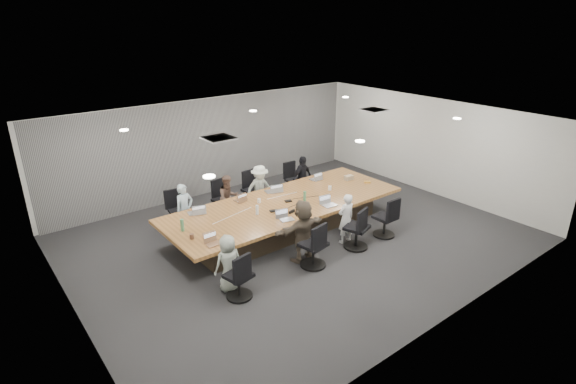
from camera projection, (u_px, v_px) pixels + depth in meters
floor at (298, 237)px, 10.78m from camera, size 10.00×8.00×0.00m
ceiling at (299, 123)px, 9.75m from camera, size 10.00×8.00×0.00m
wall_back at (213, 145)px, 13.19m from camera, size 10.00×0.00×2.80m
wall_front at (454, 250)px, 7.34m from camera, size 10.00×0.00×2.80m
wall_left at (65, 248)px, 7.40m from camera, size 0.00×8.00×2.80m
wall_right at (431, 146)px, 13.13m from camera, size 0.00×8.00×2.80m
curtain at (214, 146)px, 13.13m from camera, size 9.80×0.04×2.80m
conference_table at (285, 215)px, 11.00m from camera, size 6.00×2.20×0.74m
chair_0 at (179, 214)px, 11.09m from camera, size 0.60×0.60×0.78m
chair_1 at (222, 203)px, 11.80m from camera, size 0.55×0.55×0.75m
chair_2 at (253, 193)px, 12.34m from camera, size 0.62×0.62×0.83m
chair_3 at (294, 183)px, 13.20m from camera, size 0.54×0.54×0.75m
chair_4 at (239, 279)px, 8.37m from camera, size 0.62×0.62×0.78m
chair_5 at (313, 248)px, 9.41m from camera, size 0.67×0.67×0.86m
chair_6 at (357, 231)px, 10.16m from camera, size 0.73×0.73×0.86m
chair_7 at (385, 220)px, 10.72m from camera, size 0.55×0.55×0.82m
person_0 at (185, 209)px, 10.75m from camera, size 0.50×0.37×1.28m
laptop_0 at (195, 213)px, 10.30m from camera, size 0.36×0.29×0.02m
person_1 at (229, 198)px, 11.45m from camera, size 0.63×0.50×1.23m
laptop_1 at (240, 200)px, 11.00m from camera, size 0.31×0.24×0.02m
person_2 at (260, 189)px, 12.00m from camera, size 0.90×0.60×1.29m
laptop_2 at (272, 191)px, 11.56m from camera, size 0.39×0.31×0.02m
person_3 at (302, 178)px, 12.84m from camera, size 0.79×0.44×1.27m
laptop_3 at (315, 179)px, 12.40m from camera, size 0.29×0.20×0.02m
person_4 at (228, 263)px, 8.56m from camera, size 0.57×0.38×1.15m
laptop_4 at (214, 244)px, 8.90m from camera, size 0.29×0.20×0.02m
person_5 at (303, 231)px, 9.57m from camera, size 1.29×0.43×1.39m
laptop_5 at (287, 220)px, 9.95m from camera, size 0.34×0.27×0.02m
person_6 at (346, 219)px, 10.35m from camera, size 0.46×0.32×1.21m
laptop_6 at (330, 205)px, 10.70m from camera, size 0.35×0.26×0.02m
bottle_green_left at (182, 225)px, 9.41m from camera, size 0.08×0.08×0.27m
bottle_green_right at (305, 196)px, 10.91m from camera, size 0.08×0.08×0.25m
bottle_clear at (257, 210)px, 10.19m from camera, size 0.08×0.08×0.23m
cup_white_far at (259, 201)px, 10.85m from camera, size 0.09×0.09×0.10m
cup_white_near at (330, 188)px, 11.63m from camera, size 0.10×0.10×0.11m
mug_brown at (192, 236)px, 9.11m from camera, size 0.09×0.09×0.11m
mic_left at (273, 211)px, 10.39m from camera, size 0.18×0.15×0.03m
mic_right at (288, 201)px, 10.93m from camera, size 0.18×0.15×0.03m
stapler at (292, 212)px, 10.31m from camera, size 0.18×0.08×0.07m
canvas_bag at (349, 178)px, 12.35m from camera, size 0.25×0.17×0.13m
snack_packet at (367, 182)px, 12.16m from camera, size 0.20×0.20×0.04m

